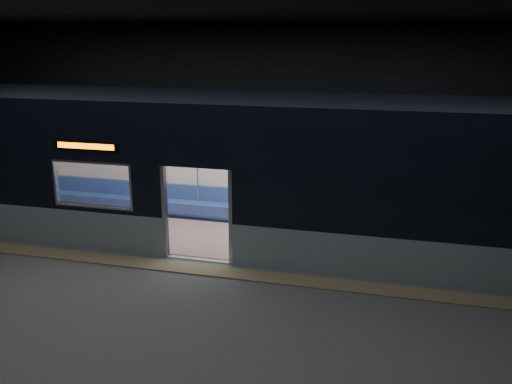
% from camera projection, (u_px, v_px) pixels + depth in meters
% --- Properties ---
extents(station_floor, '(24.00, 14.00, 0.01)m').
position_uv_depth(station_floor, '(180.00, 281.00, 10.68)').
color(station_floor, '#47494C').
rests_on(station_floor, ground).
extents(station_envelope, '(24.00, 14.00, 5.00)m').
position_uv_depth(station_envelope, '(172.00, 93.00, 9.66)').
color(station_envelope, black).
rests_on(station_envelope, station_floor).
extents(tactile_strip, '(22.80, 0.50, 0.03)m').
position_uv_depth(tactile_strip, '(190.00, 269.00, 11.19)').
color(tactile_strip, '#8C7F59').
rests_on(tactile_strip, station_floor).
extents(metro_car, '(18.00, 3.04, 3.35)m').
position_uv_depth(metro_car, '(219.00, 161.00, 12.53)').
color(metro_car, gray).
rests_on(metro_car, station_floor).
extents(passenger, '(0.38, 0.63, 1.27)m').
position_uv_depth(passenger, '(260.00, 197.00, 13.59)').
color(passenger, black).
rests_on(passenger, metro_car).
extents(handbag, '(0.32, 0.29, 0.14)m').
position_uv_depth(handbag, '(260.00, 203.00, 13.42)').
color(handbag, black).
rests_on(handbag, passenger).
extents(transit_map, '(1.08, 0.03, 0.70)m').
position_uv_depth(transit_map, '(343.00, 170.00, 13.19)').
color(transit_map, white).
rests_on(transit_map, metro_car).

